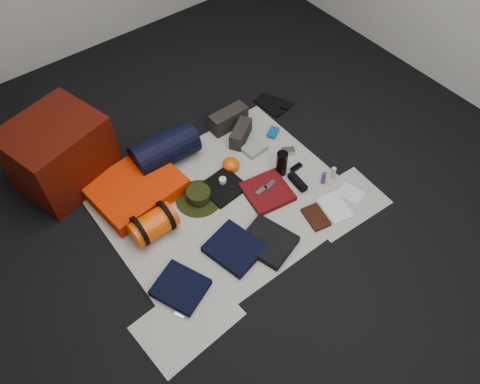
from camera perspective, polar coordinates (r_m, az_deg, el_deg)
floor at (r=3.29m, az=-1.64°, el=-1.47°), size 4.50×4.50×0.02m
newspaper_mat at (r=3.28m, az=-1.64°, el=-1.34°), size 1.60×1.30×0.01m
newspaper_sheet_front_left at (r=2.87m, az=-6.43°, el=-15.34°), size 0.61×0.44×0.00m
newspaper_sheet_front_right at (r=3.36m, az=12.46°, el=-1.28°), size 0.60×0.43×0.00m
red_cabinet at (r=3.47m, az=-21.12°, el=4.40°), size 0.72×0.65×0.51m
sleeping_pad at (r=3.37m, az=-12.56°, el=0.46°), size 0.65×0.55×0.11m
stuff_sack at (r=3.12m, az=-10.50°, el=-3.94°), size 0.31×0.19×0.18m
sack_strap_left at (r=3.09m, az=-12.13°, el=-4.67°), size 0.02×0.22×0.22m
sack_strap_right at (r=3.12m, az=-9.00°, el=-2.83°), size 0.03×0.22×0.22m
navy_duffel at (r=3.48m, az=-9.15°, el=5.19°), size 0.49×0.27×0.25m
boonie_brim at (r=3.31m, az=-5.04°, el=-0.77°), size 0.42×0.42×0.01m
boonie_crown at (r=3.28m, az=-5.09°, el=-0.33°), size 0.17×0.17×0.07m
hiking_boot_left at (r=3.63m, az=0.08°, el=7.14°), size 0.27×0.22×0.13m
hiking_boot_right at (r=3.73m, az=-1.39°, el=8.88°), size 0.31×0.12×0.16m
flip_flop_left at (r=3.96m, az=3.56°, el=10.36°), size 0.12×0.28×0.02m
flip_flop_right at (r=4.01m, az=4.35°, el=10.92°), size 0.21×0.30×0.02m
trousers_navy_a at (r=2.94m, az=-7.28°, el=-11.47°), size 0.36×0.38×0.05m
trousers_navy_b at (r=3.04m, az=-0.70°, el=-6.88°), size 0.35×0.38×0.05m
trousers_charcoal at (r=3.08m, az=3.41°, el=-6.07°), size 0.37×0.39×0.05m
black_tshirt at (r=3.35m, az=-2.09°, el=0.61°), size 0.30×0.28×0.03m
red_shirt at (r=3.32m, az=3.35°, el=0.04°), size 0.35×0.35×0.04m
orange_stuff_sack at (r=3.45m, az=-1.12°, el=3.40°), size 0.14×0.14×0.08m
first_aid_pouch at (r=3.59m, az=1.76°, el=5.33°), size 0.18×0.14×0.04m
water_bottle at (r=3.39m, az=5.10°, el=3.49°), size 0.10×0.10×0.21m
speaker at (r=3.38m, az=7.04°, el=1.26°), size 0.08×0.17×0.06m
compact_camera at (r=3.58m, az=5.86°, el=4.96°), size 0.12×0.10×0.04m
cyan_case at (r=3.72m, az=4.05°, el=7.22°), size 0.13×0.11×0.03m
toiletry_purple at (r=3.41m, az=10.15°, el=1.68°), size 0.04×0.04×0.10m
toiletry_clear at (r=3.45m, az=11.29°, el=2.30°), size 0.04×0.04×0.10m
paperback_book at (r=3.23m, az=9.22°, el=-3.04°), size 0.17×0.22×0.03m
map_booklet at (r=3.31m, az=11.48°, el=-1.86°), size 0.21×0.27×0.01m
map_printout at (r=3.42m, az=13.37°, el=-0.14°), size 0.18×0.21×0.01m
sunglasses at (r=3.49m, az=6.88°, el=2.99°), size 0.10×0.04×0.02m
key_cluster at (r=2.89m, az=-7.16°, el=-14.30°), size 0.08×0.08×0.01m
tape_roll at (r=3.35m, az=-2.13°, el=1.43°), size 0.05×0.05×0.04m
energy_bar_a at (r=3.29m, az=2.62°, el=0.21°), size 0.10×0.05×0.01m
energy_bar_b at (r=3.32m, az=3.68°, el=0.88°), size 0.10×0.05×0.01m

